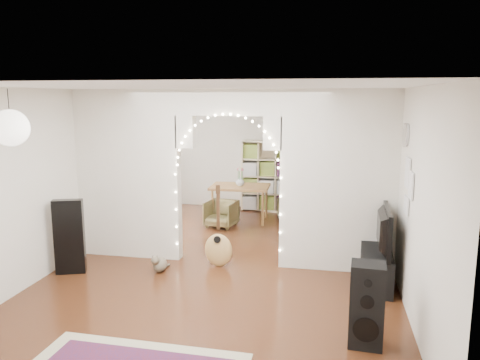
% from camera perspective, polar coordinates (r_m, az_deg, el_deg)
% --- Properties ---
extents(floor, '(7.50, 7.50, 0.00)m').
position_cam_1_polar(floor, '(7.55, -1.33, -9.89)').
color(floor, black).
rests_on(floor, ground).
extents(ceiling, '(5.00, 7.50, 0.02)m').
position_cam_1_polar(ceiling, '(7.10, -1.43, 11.05)').
color(ceiling, white).
rests_on(ceiling, wall_back).
extents(wall_back, '(5.00, 0.02, 2.70)m').
position_cam_1_polar(wall_back, '(10.86, 2.90, 3.58)').
color(wall_back, silver).
rests_on(wall_back, floor).
extents(wall_front, '(5.00, 0.02, 2.70)m').
position_cam_1_polar(wall_front, '(3.74, -14.04, -9.44)').
color(wall_front, silver).
rests_on(wall_front, floor).
extents(wall_left, '(0.02, 7.50, 2.70)m').
position_cam_1_polar(wall_left, '(8.11, -18.89, 0.82)').
color(wall_left, silver).
rests_on(wall_left, floor).
extents(wall_right, '(0.02, 7.50, 2.70)m').
position_cam_1_polar(wall_right, '(7.10, 18.72, -0.42)').
color(wall_right, silver).
rests_on(wall_right, floor).
extents(divider_wall, '(5.00, 0.20, 2.70)m').
position_cam_1_polar(divider_wall, '(7.19, -1.38, 0.84)').
color(divider_wall, silver).
rests_on(divider_wall, floor).
extents(fairy_lights, '(1.64, 0.04, 1.60)m').
position_cam_1_polar(fairy_lights, '(7.05, -1.61, 1.68)').
color(fairy_lights, '#FFEABF').
rests_on(fairy_lights, divider_wall).
extents(window, '(0.04, 1.20, 1.40)m').
position_cam_1_polar(window, '(9.67, -13.49, 3.40)').
color(window, white).
rests_on(window, wall_left).
extents(wall_clock, '(0.03, 0.31, 0.31)m').
position_cam_1_polar(wall_clock, '(6.42, 19.61, 5.22)').
color(wall_clock, white).
rests_on(wall_clock, wall_right).
extents(picture_frames, '(0.02, 0.50, 0.70)m').
position_cam_1_polar(picture_frames, '(6.10, 19.81, -0.71)').
color(picture_frames, white).
rests_on(picture_frames, wall_right).
extents(paper_lantern, '(0.40, 0.40, 0.40)m').
position_cam_1_polar(paper_lantern, '(5.70, -26.18, 5.73)').
color(paper_lantern, white).
rests_on(paper_lantern, ceiling).
extents(ceiling_fan, '(1.10, 1.10, 0.30)m').
position_cam_1_polar(ceiling_fan, '(9.06, 1.35, 8.95)').
color(ceiling_fan, gold).
rests_on(ceiling_fan, ceiling).
extents(guitar_case, '(0.45, 0.27, 1.11)m').
position_cam_1_polar(guitar_case, '(7.35, -20.09, -6.52)').
color(guitar_case, black).
rests_on(guitar_case, floor).
extents(acoustic_guitar, '(0.45, 0.21, 1.08)m').
position_cam_1_polar(acoustic_guitar, '(7.20, -2.66, -6.95)').
color(acoustic_guitar, tan).
rests_on(acoustic_guitar, floor).
extents(tabby_cat, '(0.25, 0.46, 0.30)m').
position_cam_1_polar(tabby_cat, '(7.18, -9.79, -10.06)').
color(tabby_cat, brown).
rests_on(tabby_cat, floor).
extents(floor_speaker, '(0.37, 0.34, 0.90)m').
position_cam_1_polar(floor_speaker, '(5.20, 15.19, -14.52)').
color(floor_speaker, black).
rests_on(floor_speaker, floor).
extents(media_console, '(0.44, 1.01, 0.50)m').
position_cam_1_polar(media_console, '(6.82, 16.26, -10.30)').
color(media_console, black).
rests_on(media_console, floor).
extents(tv, '(0.18, 1.08, 0.62)m').
position_cam_1_polar(tv, '(6.65, 16.49, -5.77)').
color(tv, black).
rests_on(tv, media_console).
extents(bookcase, '(1.61, 0.89, 1.60)m').
position_cam_1_polar(bookcase, '(10.65, 4.42, 0.45)').
color(bookcase, beige).
rests_on(bookcase, floor).
extents(dining_table, '(1.22, 0.83, 0.76)m').
position_cam_1_polar(dining_table, '(9.77, -0.01, -1.12)').
color(dining_table, olive).
rests_on(dining_table, floor).
extents(flower_vase, '(0.19, 0.19, 0.19)m').
position_cam_1_polar(flower_vase, '(9.73, -0.01, -0.14)').
color(flower_vase, white).
rests_on(flower_vase, dining_table).
extents(dining_chair_left, '(0.67, 0.68, 0.53)m').
position_cam_1_polar(dining_chair_left, '(9.43, -2.30, -4.12)').
color(dining_chair_left, brown).
rests_on(dining_chair_left, floor).
extents(dining_chair_right, '(0.60, 0.61, 0.46)m').
position_cam_1_polar(dining_chair_right, '(9.97, 6.07, -3.61)').
color(dining_chair_right, brown).
rests_on(dining_chair_right, floor).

